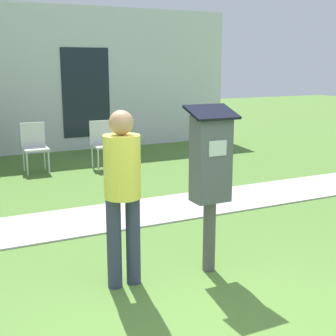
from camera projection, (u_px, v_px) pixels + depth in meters
sidewalk at (92, 219)px, 5.98m from camera, size 12.00×1.10×0.02m
building_facade at (21, 80)px, 10.05m from camera, size 10.00×0.26×3.20m
parking_meter at (211, 168)px, 4.31m from camera, size 0.44×0.31×1.59m
person_standing at (122, 185)px, 4.04m from camera, size 0.32×0.32×1.58m
outdoor_chair_middle at (34, 143)px, 8.55m from camera, size 0.44×0.44×0.90m
outdoor_chair_right at (103, 141)px, 8.85m from camera, size 0.44×0.44×0.90m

